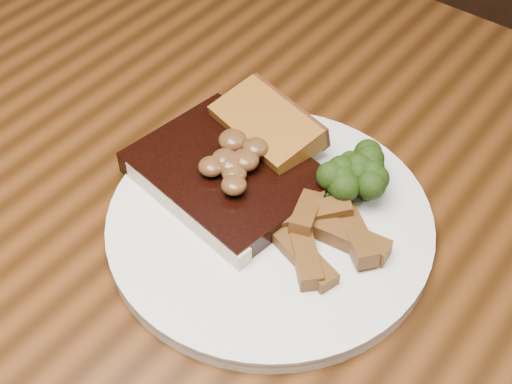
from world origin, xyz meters
TOP-DOWN VIEW (x-y plane):
  - dining_table at (0.00, 0.00)m, footprint 1.60×0.90m
  - plate at (0.01, 0.01)m, footprint 0.37×0.37m
  - steak at (-0.05, 0.02)m, footprint 0.19×0.15m
  - steak_bone at (-0.05, -0.04)m, footprint 0.16×0.04m
  - mushroom_pile at (-0.04, 0.02)m, footprint 0.08×0.08m
  - garlic_bread at (-0.05, 0.08)m, footprint 0.12×0.08m
  - potato_wedges at (0.06, 0.02)m, footprint 0.10×0.10m
  - broccoli_cluster at (0.06, 0.07)m, footprint 0.08×0.08m

SIDE VIEW (x-z plane):
  - dining_table at x=0.00m, z-range 0.28..1.03m
  - plate at x=0.01m, z-range 0.75..0.76m
  - steak_bone at x=-0.05m, z-range 0.76..0.78m
  - garlic_bread at x=-0.05m, z-range 0.76..0.79m
  - potato_wedges at x=0.06m, z-range 0.76..0.79m
  - steak at x=-0.05m, z-range 0.76..0.79m
  - broccoli_cluster at x=0.06m, z-range 0.76..0.80m
  - mushroom_pile at x=-0.04m, z-range 0.79..0.81m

